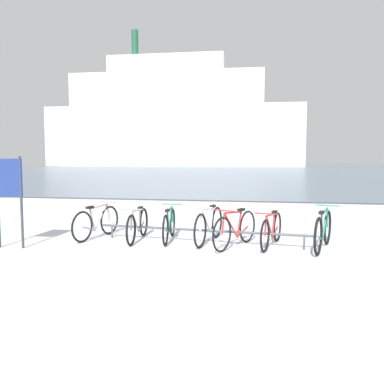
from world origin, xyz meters
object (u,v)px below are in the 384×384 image
at_px(bicycle_6, 323,231).
at_px(ferry_ship, 171,121).
at_px(bicycle_1, 138,225).
at_px(bicycle_3, 209,225).
at_px(info_sign, 9,186).
at_px(bicycle_4, 235,229).
at_px(bicycle_5, 271,230).
at_px(bicycle_2, 169,225).
at_px(bicycle_0, 97,222).

distance_m(bicycle_6, ferry_ship, 78.21).
xyz_separation_m(bicycle_1, bicycle_3, (1.56, 0.06, 0.03)).
distance_m(bicycle_3, info_sign, 4.10).
xyz_separation_m(bicycle_4, bicycle_6, (1.71, 0.07, 0.01)).
bearing_deg(bicycle_6, ferry_ship, 105.13).
bearing_deg(bicycle_4, bicycle_3, 151.46).
bearing_deg(bicycle_3, ferry_ship, 103.53).
relative_size(info_sign, ferry_ship, 0.03).
bearing_deg(bicycle_3, bicycle_4, -28.54).
height_order(bicycle_6, info_sign, info_sign).
bearing_deg(ferry_ship, bicycle_5, -75.56).
height_order(bicycle_1, info_sign, info_sign).
height_order(bicycle_2, bicycle_3, bicycle_3).
bearing_deg(bicycle_5, ferry_ship, 104.44).
distance_m(bicycle_3, bicycle_4, 0.65).
relative_size(bicycle_1, bicycle_5, 1.02).
distance_m(bicycle_1, bicycle_4, 2.15).
distance_m(bicycle_3, ferry_ship, 77.42).
xyz_separation_m(bicycle_4, ferry_ship, (-18.56, 75.02, 9.40)).
relative_size(bicycle_0, bicycle_4, 1.01).
bearing_deg(bicycle_1, bicycle_3, 2.18).
height_order(bicycle_0, bicycle_1, bicycle_0).
xyz_separation_m(bicycle_2, bicycle_3, (0.87, -0.04, 0.03)).
distance_m(bicycle_1, ferry_ship, 77.13).
bearing_deg(bicycle_4, bicycle_6, 2.37).
xyz_separation_m(bicycle_1, bicycle_6, (3.84, -0.18, 0.03)).
relative_size(bicycle_4, bicycle_5, 0.97).
distance_m(bicycle_0, info_sign, 1.96).
bearing_deg(bicycle_1, bicycle_0, 175.27).
relative_size(bicycle_2, bicycle_3, 0.93).
distance_m(bicycle_0, bicycle_1, 0.98).
bearing_deg(bicycle_5, bicycle_0, 177.48).
relative_size(bicycle_2, bicycle_4, 1.04).
distance_m(bicycle_4, bicycle_5, 0.74).
relative_size(bicycle_5, ferry_ship, 0.03).
xyz_separation_m(bicycle_0, bicycle_2, (1.66, 0.01, -0.01)).
bearing_deg(bicycle_6, bicycle_3, 173.96).
distance_m(bicycle_6, info_sign, 6.25).
bearing_deg(bicycle_1, bicycle_4, -6.78).
bearing_deg(bicycle_4, bicycle_0, 173.87).
xyz_separation_m(bicycle_2, bicycle_6, (3.16, -0.28, 0.03)).
distance_m(bicycle_4, info_sign, 4.58).
distance_m(bicycle_2, info_sign, 3.32).
bearing_deg(info_sign, bicycle_4, 10.76).
bearing_deg(bicycle_2, bicycle_0, -179.52).
bearing_deg(info_sign, bicycle_0, 41.97).
bearing_deg(bicycle_3, info_sign, -163.31).
bearing_deg(bicycle_5, bicycle_3, 173.53).
height_order(bicycle_2, bicycle_4, bicycle_4).
distance_m(bicycle_5, info_sign, 5.31).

